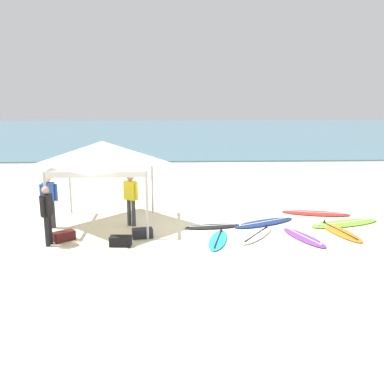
% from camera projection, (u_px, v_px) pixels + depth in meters
% --- Properties ---
extents(ground_plane, '(80.00, 80.00, 0.00)m').
position_uv_depth(ground_plane, '(180.00, 228.00, 13.93)').
color(ground_plane, beige).
extents(sea, '(80.00, 36.00, 0.10)m').
position_uv_depth(sea, '(177.00, 133.00, 43.96)').
color(sea, teal).
rests_on(sea, ground).
extents(canopy_tent, '(3.02, 3.02, 2.75)m').
position_uv_depth(canopy_tent, '(103.00, 152.00, 13.74)').
color(canopy_tent, '#B7B7BC').
rests_on(canopy_tent, ground).
extents(surfboard_cyan, '(0.89, 1.88, 0.19)m').
position_uv_depth(surfboard_cyan, '(218.00, 240.00, 12.76)').
color(surfboard_cyan, '#23B2CC').
rests_on(surfboard_cyan, ground).
extents(surfboard_navy, '(2.34, 1.57, 0.19)m').
position_uv_depth(surfboard_navy, '(264.00, 223.00, 14.41)').
color(surfboard_navy, navy).
rests_on(surfboard_navy, ground).
extents(surfboard_orange, '(1.06, 2.18, 0.19)m').
position_uv_depth(surfboard_orange, '(340.00, 231.00, 13.52)').
color(surfboard_orange, orange).
rests_on(surfboard_orange, ground).
extents(surfboard_red, '(2.43, 1.14, 0.19)m').
position_uv_depth(surfboard_red, '(316.00, 213.00, 15.52)').
color(surfboard_red, red).
rests_on(surfboard_red, ground).
extents(surfboard_purple, '(1.17, 1.97, 0.19)m').
position_uv_depth(surfboard_purple, '(304.00, 238.00, 12.96)').
color(surfboard_purple, purple).
rests_on(surfboard_purple, ground).
extents(surfboard_white, '(1.49, 1.86, 0.19)m').
position_uv_depth(surfboard_white, '(256.00, 235.00, 13.18)').
color(surfboard_white, white).
rests_on(surfboard_white, ground).
extents(surfboard_black, '(1.87, 0.75, 0.19)m').
position_uv_depth(surfboard_black, '(213.00, 226.00, 14.02)').
color(surfboard_black, black).
rests_on(surfboard_black, ground).
extents(surfboard_lime, '(2.60, 1.38, 0.19)m').
position_uv_depth(surfboard_lime, '(344.00, 223.00, 14.35)').
color(surfboard_lime, '#7AD12D').
rests_on(surfboard_lime, ground).
extents(person_black, '(0.27, 0.54, 1.71)m').
position_uv_depth(person_black, '(47.00, 212.00, 12.23)').
color(person_black, black).
rests_on(person_black, ground).
extents(person_blue, '(0.55, 0.24, 1.71)m').
position_uv_depth(person_blue, '(49.00, 198.00, 13.78)').
color(person_blue, '#2D2D33').
rests_on(person_blue, ground).
extents(person_yellow, '(0.49, 0.37, 1.71)m').
position_uv_depth(person_yellow, '(131.00, 196.00, 13.99)').
color(person_yellow, '#383842').
rests_on(person_yellow, ground).
extents(gear_bag_near_tent, '(0.67, 0.63, 0.28)m').
position_uv_depth(gear_bag_near_tent, '(64.00, 236.00, 12.78)').
color(gear_bag_near_tent, '#4C1919').
rests_on(gear_bag_near_tent, ground).
extents(gear_bag_by_pole, '(0.62, 0.36, 0.28)m').
position_uv_depth(gear_bag_by_pole, '(121.00, 241.00, 12.36)').
color(gear_bag_by_pole, black).
rests_on(gear_bag_by_pole, ground).
extents(gear_bag_on_sand, '(0.65, 0.43, 0.28)m').
position_uv_depth(gear_bag_on_sand, '(143.00, 233.00, 13.03)').
color(gear_bag_on_sand, '#232328').
rests_on(gear_bag_on_sand, ground).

